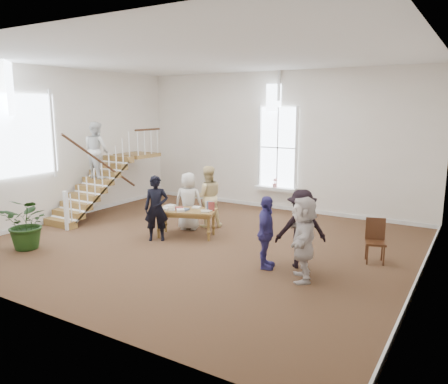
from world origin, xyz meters
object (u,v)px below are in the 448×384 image
Objects in this scene: elderly_woman at (189,201)px; woman_cluster_c at (303,239)px; person_yellow at (208,197)px; woman_cluster_a at (266,233)px; side_chair at (375,238)px; police_officer at (156,208)px; woman_cluster_b at (301,229)px; library_table at (185,213)px; floor_plant at (28,223)px.

elderly_woman is 4.43m from woman_cluster_c.
person_yellow is 3.54m from woman_cluster_a.
woman_cluster_c reaches higher than side_chair.
police_officer is at bearing 67.70° from woman_cluster_a.
woman_cluster_c is (0.90, -0.20, 0.06)m from woman_cluster_a.
police_officer is 1.08× the size of woman_cluster_a.
elderly_woman is at bearing -50.49° from woman_cluster_b.
library_table is 3.46m from woman_cluster_b.
woman_cluster_c is (3.71, -1.20, 0.20)m from library_table.
woman_cluster_a is 0.93× the size of woman_cluster_c.
police_officer is 1.00× the size of woman_cluster_c.
person_yellow is 4.76m from side_chair.
person_yellow reaches higher than floor_plant.
police_officer is at bearing -120.43° from woman_cluster_c.
woman_cluster_b is 6.42m from floor_plant.
woman_cluster_a is 0.93× the size of woman_cluster_b.
floor_plant is (-2.18, -2.13, -0.20)m from police_officer.
elderly_woman is 1.27× the size of floor_plant.
woman_cluster_b is 1.00× the size of woman_cluster_c.
elderly_woman is (-0.33, 0.61, 0.16)m from library_table.
police_officer reaches higher than woman_cluster_a.
woman_cluster_b and woman_cluster_c have the same top height.
woman_cluster_c reaches higher than library_table.
side_chair is at bearing 132.99° from person_yellow.
elderly_woman is 3.53m from woman_cluster_a.
elderly_woman is at bearing 161.93° from side_chair.
woman_cluster_a is 5.71m from floor_plant.
elderly_woman is 3.91m from woman_cluster_b.
police_officer is 1.73× the size of side_chair.
woman_cluster_b is 1.33× the size of floor_plant.
police_officer reaches higher than elderly_woman.
woman_cluster_b is 0.72m from woman_cluster_c.
floor_plant is (-2.28, -3.38, -0.17)m from elderly_woman.
police_officer is 3.84m from woman_cluster_b.
person_yellow is (-0.03, 1.11, 0.23)m from library_table.
woman_cluster_c reaches higher than elderly_woman.
woman_cluster_c reaches higher than floor_plant.
library_table is 3.81m from floor_plant.
woman_cluster_b is at bearing -69.15° from woman_cluster_a.
woman_cluster_c is 6.52m from floor_plant.
elderly_woman is at bearing 56.01° from floor_plant.
person_yellow is at bearing 56.39° from floor_plant.
woman_cluster_b reaches higher than side_chair.
side_chair is (1.88, 1.60, -0.24)m from woman_cluster_a.
elderly_woman is 0.95× the size of woman_cluster_c.
side_chair is at bearing -12.54° from library_table.
person_yellow is at bearing 42.92° from police_officer.
woman_cluster_c is 1.73× the size of side_chair.
woman_cluster_c is at bearing 107.41° from person_yellow.
floor_plant is 1.31× the size of side_chair.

